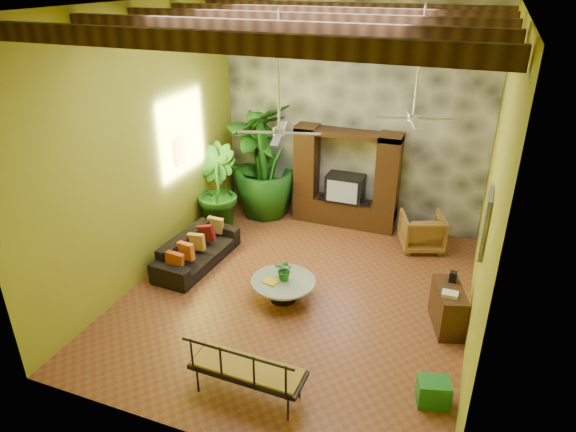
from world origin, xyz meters
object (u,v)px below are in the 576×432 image
at_px(ceiling_fan_front, 279,119).
at_px(tall_plant_c, 264,161).
at_px(coffee_table, 283,287).
at_px(sofa, 197,250).
at_px(iron_bench, 245,369).
at_px(entertainment_center, 345,186).
at_px(ceiling_fan_back, 415,105).
at_px(wicker_armchair, 422,231).
at_px(side_console, 448,308).
at_px(tall_plant_a, 257,163).
at_px(green_bin, 433,392).
at_px(tall_plant_b, 216,189).

xyz_separation_m(ceiling_fan_front, tall_plant_c, (-1.76, 3.40, -2.03)).
bearing_deg(tall_plant_c, coffee_table, -61.62).
height_order(sofa, iron_bench, iron_bench).
bearing_deg(entertainment_center, ceiling_fan_front, -93.24).
xyz_separation_m(ceiling_fan_back, wicker_armchair, (0.26, 1.40, -3.01)).
height_order(ceiling_fan_front, side_console, ceiling_fan_front).
bearing_deg(iron_bench, tall_plant_a, 113.67).
distance_m(coffee_table, side_console, 2.86).
bearing_deg(ceiling_fan_front, wicker_armchair, 55.42).
xyz_separation_m(tall_plant_c, iron_bench, (2.16, -5.69, -0.84)).
height_order(ceiling_fan_front, tall_plant_a, ceiling_fan_front).
bearing_deg(iron_bench, ceiling_fan_front, 101.00).
relative_size(side_console, green_bin, 2.11).
distance_m(tall_plant_b, green_bin, 6.47).
xyz_separation_m(tall_plant_c, green_bin, (4.61, -4.83, -1.18)).
bearing_deg(entertainment_center, coffee_table, -93.38).
distance_m(entertainment_center, coffee_table, 3.47).
distance_m(ceiling_fan_back, tall_plant_b, 4.91).
distance_m(entertainment_center, tall_plant_a, 2.23).
distance_m(wicker_armchair, coffee_table, 3.52).
bearing_deg(wicker_armchair, ceiling_fan_front, 35.28).
distance_m(tall_plant_a, tall_plant_b, 1.39).
bearing_deg(ceiling_fan_back, ceiling_fan_front, -138.37).
distance_m(tall_plant_c, coffee_table, 3.86).
height_order(sofa, tall_plant_c, tall_plant_c).
bearing_deg(tall_plant_c, ceiling_fan_back, -26.85).
bearing_deg(tall_plant_b, green_bin, -34.52).
bearing_deg(iron_bench, coffee_table, 100.42).
distance_m(sofa, iron_bench, 3.89).
bearing_deg(sofa, tall_plant_c, -3.88).
relative_size(sofa, tall_plant_a, 0.85).
height_order(ceiling_fan_front, sofa, ceiling_fan_front).
bearing_deg(entertainment_center, tall_plant_c, -176.05).
height_order(entertainment_center, coffee_table, entertainment_center).
height_order(wicker_armchair, coffee_table, wicker_armchair).
xyz_separation_m(tall_plant_a, coffee_table, (2.01, -3.36, -0.99)).
relative_size(wicker_armchair, green_bin, 1.99).
bearing_deg(sofa, green_bin, -109.86).
xyz_separation_m(ceiling_fan_front, ceiling_fan_back, (1.80, 1.60, 0.00)).
height_order(tall_plant_a, coffee_table, tall_plant_a).
bearing_deg(sofa, tall_plant_a, 1.42).
distance_m(wicker_armchair, side_console, 2.71).
height_order(side_console, green_bin, side_console).
bearing_deg(wicker_armchair, sofa, 8.78).
relative_size(ceiling_fan_back, iron_bench, 1.14).
bearing_deg(tall_plant_b, coffee_table, -40.27).
bearing_deg(ceiling_fan_front, green_bin, -26.57).
bearing_deg(tall_plant_c, entertainment_center, 3.95).
bearing_deg(coffee_table, green_bin, -28.88).
bearing_deg(tall_plant_b, wicker_armchair, 9.88).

